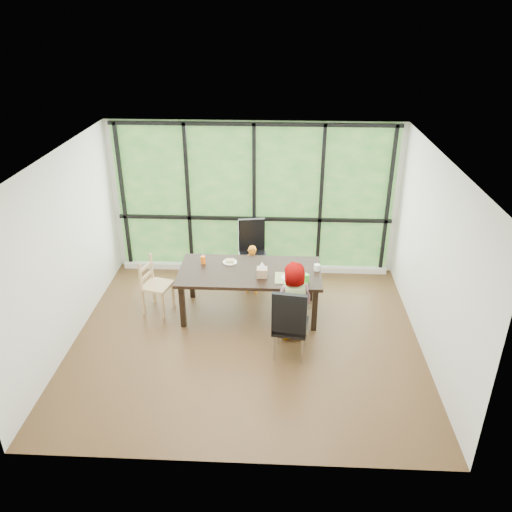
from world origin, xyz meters
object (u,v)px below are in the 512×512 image
at_px(orange_cup, 203,260).
at_px(chair_end_beech, 157,286).
at_px(chair_window_leather, 253,252).
at_px(child_older, 292,301).
at_px(green_cup, 306,278).
at_px(plate_far, 230,262).
at_px(plate_near, 288,278).
at_px(child_toddler, 252,270).
at_px(dining_table, 250,292).
at_px(white_mug, 317,267).
at_px(tissue_box, 262,272).
at_px(chair_interior_leather, 291,321).

bearing_deg(orange_cup, chair_end_beech, -163.02).
xyz_separation_m(chair_window_leather, child_older, (0.65, -1.67, 0.05)).
height_order(child_older, green_cup, child_older).
distance_m(plate_far, plate_near, 1.02).
distance_m(chair_end_beech, child_toddler, 1.59).
bearing_deg(child_older, dining_table, -62.82).
bearing_deg(green_cup, white_mug, 65.32).
height_order(child_toddler, white_mug, child_toddler).
bearing_deg(orange_cup, green_cup, -18.42).
xyz_separation_m(plate_far, orange_cup, (-0.42, -0.05, 0.05)).
bearing_deg(dining_table, green_cup, -20.84).
relative_size(child_toddler, plate_far, 3.78).
xyz_separation_m(plate_near, tissue_box, (-0.39, 0.03, 0.06)).
bearing_deg(chair_window_leather, chair_end_beech, -152.80).
xyz_separation_m(dining_table, orange_cup, (-0.74, 0.21, 0.43)).
bearing_deg(chair_end_beech, dining_table, -75.20).
bearing_deg(chair_window_leather, orange_cup, -139.94).
xyz_separation_m(chair_end_beech, plate_near, (2.04, -0.20, 0.31)).
height_order(chair_interior_leather, child_toddler, chair_interior_leather).
bearing_deg(child_toddler, green_cup, -30.83).
bearing_deg(plate_near, orange_cup, 162.70).
xyz_separation_m(chair_window_leather, plate_near, (0.59, -1.28, 0.22)).
height_order(dining_table, white_mug, white_mug).
height_order(child_toddler, green_cup, green_cup).
relative_size(child_older, green_cup, 9.26).
height_order(chair_end_beech, plate_far, chair_end_beech).
height_order(chair_window_leather, chair_end_beech, chair_window_leather).
distance_m(chair_interior_leather, plate_near, 0.87).
relative_size(chair_interior_leather, plate_far, 4.78).
height_order(chair_interior_leather, white_mug, chair_interior_leather).
bearing_deg(chair_interior_leather, green_cup, -99.57).
xyz_separation_m(chair_end_beech, orange_cup, (0.71, 0.22, 0.36)).
height_order(dining_table, chair_window_leather, chair_window_leather).
height_order(chair_end_beech, child_older, child_older).
bearing_deg(white_mug, green_cup, -114.68).
relative_size(chair_end_beech, child_older, 0.76).
bearing_deg(green_cup, plate_near, 156.14).
bearing_deg(child_toddler, child_older, -44.82).
xyz_separation_m(plate_far, tissue_box, (0.52, -0.43, 0.06)).
relative_size(dining_table, chair_end_beech, 2.41).
relative_size(child_older, tissue_box, 7.61).
bearing_deg(plate_far, chair_window_leather, 68.85).
height_order(chair_window_leather, chair_interior_leather, same).
bearing_deg(child_toddler, dining_table, -72.25).
xyz_separation_m(chair_interior_leather, white_mug, (0.41, 1.10, 0.26)).
bearing_deg(orange_cup, tissue_box, -22.09).
bearing_deg(plate_far, chair_interior_leather, -53.92).
height_order(child_toddler, child_older, child_older).
relative_size(plate_near, white_mug, 2.19).
distance_m(dining_table, green_cup, 1.01).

